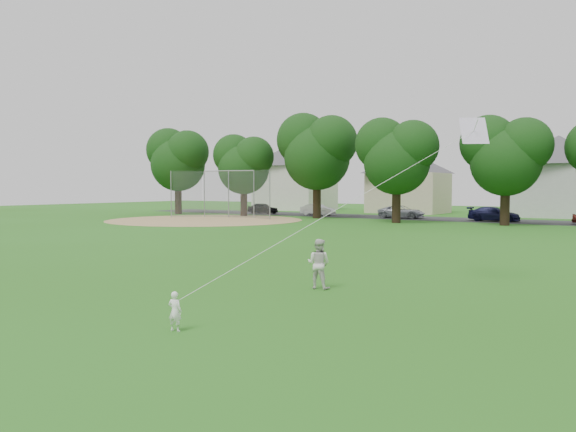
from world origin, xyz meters
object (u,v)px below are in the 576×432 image
Objects in this scene: toddler at (175,311)px; kite at (352,201)px; older_boy at (319,264)px; baseball_backstop at (226,194)px.

toddler is 0.08× the size of kite.
kite reaches higher than older_boy.
older_boy is at bearing -45.29° from baseball_backstop.
kite reaches higher than toddler.
toddler is at bearing 83.35° from older_boy.
baseball_backstop is at bearing 135.17° from kite.
baseball_backstop is (-29.70, 29.52, -0.38)m from kite.
baseball_backstop is at bearing -52.70° from older_boy.
kite is at bearing -44.83° from baseball_backstop.
kite is 1.03× the size of baseball_backstop.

